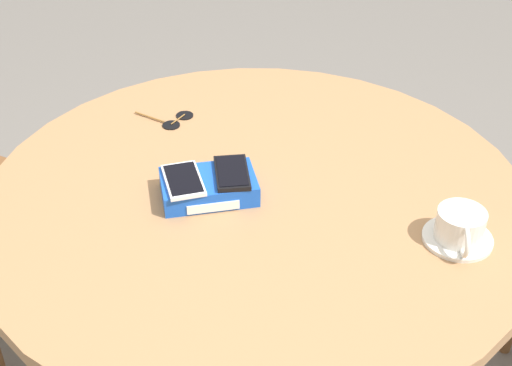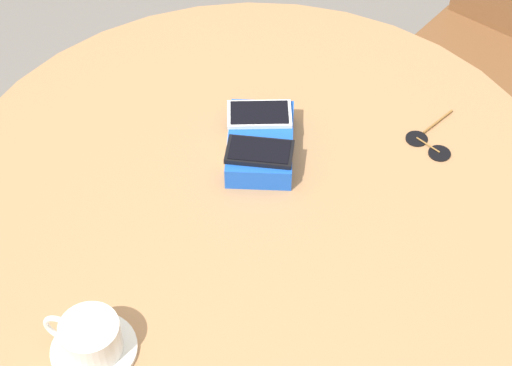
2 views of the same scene
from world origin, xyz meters
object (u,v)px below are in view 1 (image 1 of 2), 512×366
Objects in this scene: phone_white at (183,180)px; sunglasses at (175,120)px; round_table at (256,230)px; phone_box at (209,187)px; phone_black at (232,173)px; coffee_cup at (461,225)px; saucer at (457,238)px.

phone_white is 0.96× the size of sunglasses.
phone_box is (-0.09, -0.03, 0.13)m from round_table.
phone_black is 0.92× the size of sunglasses.
phone_box is at bearing 169.45° from coffee_cup.
coffee_cup reaches higher than phone_white.
saucer is at bearing -16.23° from round_table.
sunglasses reaches higher than round_table.
phone_black is at bearing -57.10° from sunglasses.
phone_white reaches higher than sunglasses.
coffee_cup is (0.44, -0.11, -0.01)m from phone_black.
phone_black reaches higher than sunglasses.
sunglasses is at bearing 148.64° from saucer.
phone_black reaches higher than phone_white.
phone_box reaches higher than saucer.
phone_black is 0.46m from coffee_cup.
round_table is 8.65× the size of phone_black.
phone_box reaches higher than sunglasses.
phone_white is 1.04× the size of saucer.
round_table is at bearing 15.93° from phone_box.
phone_box is 0.06m from phone_black.
round_table is at bearing 13.12° from phone_black.
phone_black is (0.09, 0.04, 0.00)m from phone_white.
saucer is (0.54, -0.07, -0.04)m from phone_white.
phone_white is at bearing 172.68° from saucer.
round_table is at bearing 18.12° from phone_white.
phone_black is at bearing 20.58° from phone_white.
sunglasses is (-0.62, 0.38, -0.00)m from saucer.
sunglasses is at bearing 114.39° from phone_box.
sunglasses is (-0.62, 0.38, -0.04)m from coffee_cup.
saucer is at bearing -7.32° from phone_white.
phone_white is at bearing -161.88° from round_table.
phone_white is at bearing -74.79° from sunglasses.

